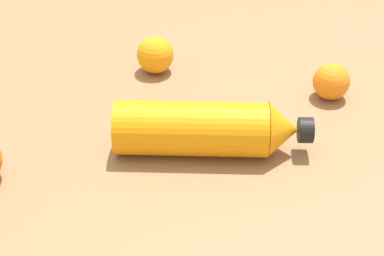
% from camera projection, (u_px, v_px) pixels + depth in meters
% --- Properties ---
extents(ground_plane, '(2.40, 2.40, 0.00)m').
position_uv_depth(ground_plane, '(197.00, 153.00, 0.84)').
color(ground_plane, olive).
extents(water_bottle, '(0.19, 0.27, 0.08)m').
position_uv_depth(water_bottle, '(209.00, 128.00, 0.82)').
color(water_bottle, orange).
rests_on(water_bottle, ground_plane).
extents(orange_1, '(0.06, 0.06, 0.06)m').
position_uv_depth(orange_1, '(331.00, 82.00, 0.95)').
color(orange_1, orange).
rests_on(orange_1, ground_plane).
extents(orange_2, '(0.07, 0.07, 0.07)m').
position_uv_depth(orange_2, '(155.00, 55.00, 1.03)').
color(orange_2, orange).
rests_on(orange_2, ground_plane).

